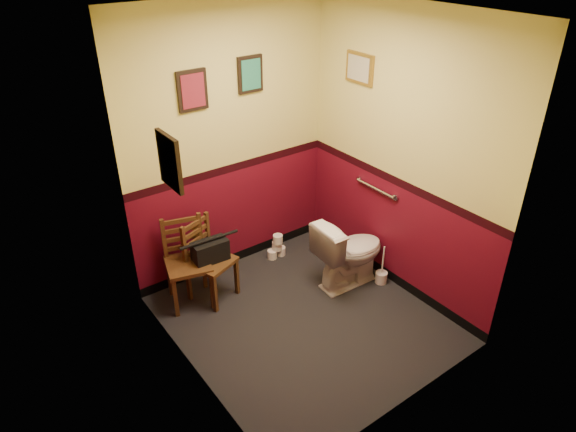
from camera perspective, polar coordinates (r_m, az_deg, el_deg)
name	(u,v)px	position (r m, az deg, el deg)	size (l,w,h in m)	color
floor	(304,320)	(4.88, 1.77, -11.43)	(2.20, 2.40, 0.00)	black
ceiling	(310,12)	(3.71, 2.46, 21.75)	(2.20, 2.40, 0.00)	silver
wall_back	(230,145)	(5.03, -6.48, 7.81)	(2.20, 2.70, 0.00)	#580A1A
wall_front	(422,259)	(3.40, 14.70, -4.66)	(2.20, 2.70, 0.00)	#580A1A
wall_left	(182,233)	(3.63, -11.74, -1.89)	(2.40, 2.70, 0.00)	#580A1A
wall_right	(401,158)	(4.82, 12.46, 6.28)	(2.40, 2.70, 0.00)	#580A1A
grab_bar	(376,188)	(5.12, 9.70, 3.04)	(0.05, 0.56, 0.06)	silver
framed_print_back_a	(192,91)	(4.67, -10.57, 13.54)	(0.28, 0.04, 0.36)	black
framed_print_back_b	(250,74)	(4.94, -4.21, 15.43)	(0.26, 0.04, 0.34)	black
framed_print_left	(170,161)	(3.49, -13.00, 5.93)	(0.04, 0.30, 0.38)	black
framed_print_right	(359,68)	(4.98, 7.95, 15.96)	(0.04, 0.34, 0.28)	olive
toilet	(349,252)	(5.16, 6.85, -4.03)	(0.42, 0.74, 0.73)	white
toilet_brush	(381,276)	(5.37, 10.32, -6.63)	(0.12, 0.12, 0.44)	silver
chair_left	(187,262)	(4.96, -11.13, -5.06)	(0.49, 0.49, 0.86)	brown
chair_right	(208,260)	(4.98, -8.84, -4.89)	(0.49, 0.49, 0.82)	brown
handbag	(210,251)	(4.89, -8.63, -3.83)	(0.34, 0.18, 0.24)	black
tp_stack	(277,248)	(5.64, -1.24, -3.52)	(0.22, 0.13, 0.29)	silver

